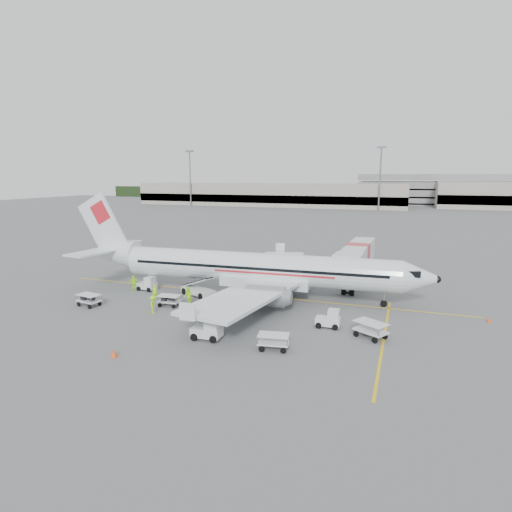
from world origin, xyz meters
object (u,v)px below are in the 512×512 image
Objects in this scene: jet_bridge at (357,263)px; tug_aft at (147,283)px; belt_loader at (198,283)px; tug_fore at (328,318)px; aircraft at (257,248)px; tug_mid at (207,328)px.

jet_bridge reaches higher than tug_aft.
tug_fore is (14.46, -4.90, -0.62)m from belt_loader.
jet_bridge is 8.63× the size of tug_fore.
tug_aft is at bearing -174.71° from aircraft.
tug_fore is at bearing -89.74° from jet_bridge.
tug_fore is at bearing 31.41° from tug_mid.
tug_mid is 16.32m from tug_aft.
tug_fore is 0.87× the size of tug_mid.
belt_loader is at bearing 4.15° from tug_aft.
tug_aft is (-20.68, 4.90, -0.00)m from tug_fore.
aircraft is 7.23m from belt_loader.
tug_aft is (-6.23, 0.00, -0.62)m from belt_loader.
jet_bridge is at bearing 86.70° from tug_fore.
belt_loader is 12.28m from tug_mid.
belt_loader reaches higher than tug_fore.
tug_fore is 10.04m from tug_mid.
belt_loader is 2.58× the size of tug_aft.
tug_fore reaches higher than tug_aft.
belt_loader is (-14.89, -11.58, -0.86)m from jet_bridge.
tug_aft is (-12.15, -1.76, -4.37)m from aircraft.
aircraft is 13.07m from tug_mid.
aircraft reaches higher than tug_fore.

